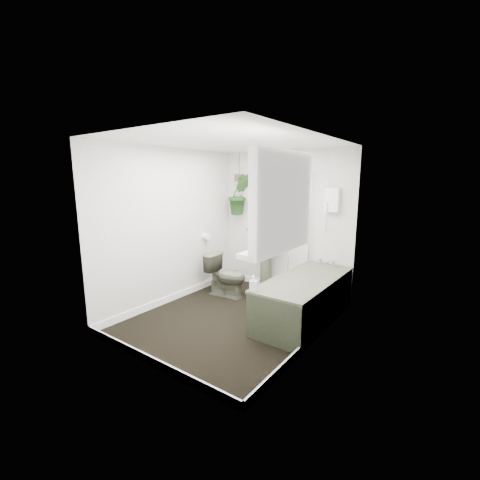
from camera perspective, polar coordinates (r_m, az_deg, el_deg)
The scene contains 22 objects.
floor at distance 4.48m, azimuth -1.15°, elevation -13.73°, with size 2.30×2.80×0.02m, color black.
ceiling at distance 4.10m, azimuth -1.28°, elevation 17.23°, with size 2.30×2.80×0.02m, color white.
wall_back at distance 5.32m, azimuth 7.98°, elevation 3.15°, with size 2.30×0.02×2.30m, color silver.
wall_front at distance 3.15m, azimuth -16.86°, elevation -2.58°, with size 2.30×0.02×2.30m, color silver.
wall_left at distance 4.91m, azimuth -12.10°, elevation 2.38°, with size 0.02×2.80×2.30m, color silver.
wall_right at distance 3.57m, azimuth 13.83°, elevation -0.86°, with size 0.02×2.80×2.30m, color silver.
skirting at distance 4.46m, azimuth -1.16°, elevation -13.03°, with size 2.30×2.80×0.10m, color white.
bathtub at distance 4.39m, azimuth 11.40°, elevation -10.25°, with size 0.72×1.72×0.58m, color #4B4B3A, non-canonical shape.
bath_screen at distance 4.72m, azimuth 10.68°, elevation 3.68°, with size 0.04×0.72×1.40m, color silver, non-canonical shape.
shower_box at distance 4.89m, azimuth 16.08°, elevation 6.87°, with size 0.20×0.10×0.35m, color white.
oval_mirror at distance 5.37m, azimuth 5.49°, elevation 7.04°, with size 0.46×0.03×0.62m, color beige.
wall_sconce at distance 5.58m, azimuth 1.85°, elevation 6.20°, with size 0.04×0.04×0.22m, color black.
toilet_roll_holder at distance 5.40m, azimuth -6.07°, elevation 0.63°, with size 0.11×0.11×0.11m, color white.
window_recess at distance 2.90m, azimuth 7.73°, elevation 6.68°, with size 0.08×1.00×0.90m, color white.
window_sill at distance 2.99m, azimuth 6.35°, elevation -1.28°, with size 0.18×1.00×0.04m, color white.
window_blinds at distance 2.92m, azimuth 6.95°, elevation 6.73°, with size 0.01×0.86×0.76m, color white.
toilet at distance 5.15m, azimuth -2.42°, elevation -6.23°, with size 0.38×0.67×0.68m, color #4B4B3A.
pedestal_sink at distance 5.42m, azimuth 4.60°, elevation -3.68°, with size 0.58×0.50×0.99m, color #4B4B3A, non-canonical shape.
sill_plant at distance 2.77m, azimuth 3.30°, elevation 0.63°, with size 0.21×0.18×0.23m, color black.
hanging_plant at distance 5.57m, azimuth -0.14°, elevation 8.08°, with size 0.38×0.31×0.69m, color black.
soap_bottle at distance 3.74m, azimuth 2.42°, elevation -7.66°, with size 0.08×0.08×0.18m, color black.
hanging_pot at distance 5.56m, azimuth -0.14°, elevation 11.01°, with size 0.16×0.16×0.12m, color #3A3220.
Camera 1 is at (2.45, -3.25, 1.86)m, focal length 24.00 mm.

